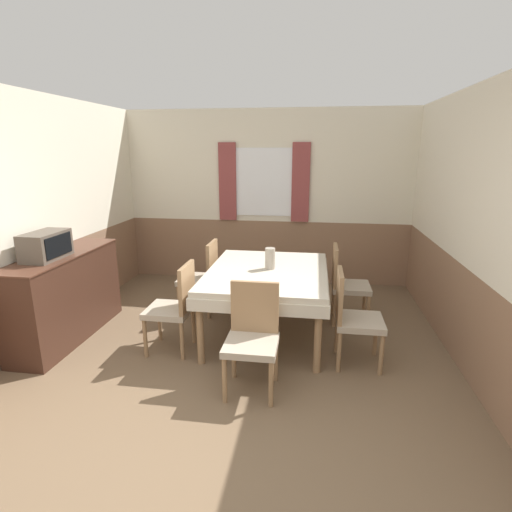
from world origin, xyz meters
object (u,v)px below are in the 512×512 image
at_px(vase, 270,258).
at_px(chair_right_far, 345,282).
at_px(chair_left_far, 203,275).
at_px(chair_right_near, 352,315).
at_px(chair_head_near, 253,334).
at_px(chair_left_near, 175,305).
at_px(tv, 46,246).
at_px(sideboard, 66,295).
at_px(dining_table, 267,279).

bearing_deg(vase, chair_right_far, 28.12).
relative_size(chair_left_far, vase, 4.00).
distance_m(chair_right_near, chair_head_near, 1.03).
bearing_deg(chair_right_far, chair_left_near, -60.18).
height_order(chair_head_near, tv, tv).
xyz_separation_m(chair_right_near, sideboard, (-3.03, 0.12, -0.02)).
xyz_separation_m(tv, vase, (2.19, 0.62, -0.22)).
relative_size(dining_table, chair_right_far, 1.77).
distance_m(dining_table, chair_right_far, 1.02).
xyz_separation_m(dining_table, vase, (0.02, 0.05, 0.22)).
bearing_deg(chair_right_near, chair_head_near, -58.20).
height_order(sideboard, vase, vase).
relative_size(chair_right_near, vase, 4.00).
distance_m(chair_right_far, vase, 1.04).
height_order(dining_table, chair_left_far, chair_left_far).
bearing_deg(vase, chair_left_far, 153.10).
xyz_separation_m(dining_table, sideboard, (-2.16, -0.38, -0.17)).
height_order(chair_left_far, tv, tv).
xyz_separation_m(dining_table, tv, (-2.16, -0.58, 0.43)).
xyz_separation_m(chair_left_far, vase, (0.90, -0.46, 0.37)).
distance_m(chair_head_near, sideboard, 2.26).
distance_m(chair_left_far, tv, 1.78).
distance_m(dining_table, chair_head_near, 1.06).
height_order(chair_right_far, chair_head_near, same).
bearing_deg(chair_right_near, sideboard, -92.26).
height_order(chair_right_near, chair_head_near, same).
relative_size(chair_left_far, tv, 1.88).
bearing_deg(chair_left_far, vase, -116.90).
bearing_deg(dining_table, tv, -165.07).
bearing_deg(chair_right_far, chair_head_near, -29.52).
height_order(dining_table, sideboard, sideboard).
xyz_separation_m(sideboard, tv, (-0.01, -0.20, 0.60)).
bearing_deg(chair_right_near, vase, -122.72).
bearing_deg(sideboard, chair_left_far, 34.53).
distance_m(chair_head_near, tv, 2.29).
bearing_deg(chair_right_near, chair_left_near, -90.00).
height_order(chair_right_far, chair_left_near, same).
distance_m(dining_table, vase, 0.22).
bearing_deg(chair_left_near, chair_left_far, 0.00).
xyz_separation_m(chair_head_near, sideboard, (-2.16, 0.66, -0.02)).
bearing_deg(vase, dining_table, -116.45).
height_order(chair_right_far, sideboard, sideboard).
relative_size(sideboard, vase, 6.73).
relative_size(dining_table, chair_left_near, 1.77).
distance_m(chair_right_near, sideboard, 3.03).
xyz_separation_m(dining_table, chair_left_far, (-0.87, 0.50, -0.16)).
relative_size(chair_left_far, sideboard, 0.59).
bearing_deg(chair_right_near, chair_right_far, -180.00).
xyz_separation_m(chair_right_near, vase, (-0.85, 0.55, 0.37)).
bearing_deg(vase, sideboard, -168.91).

